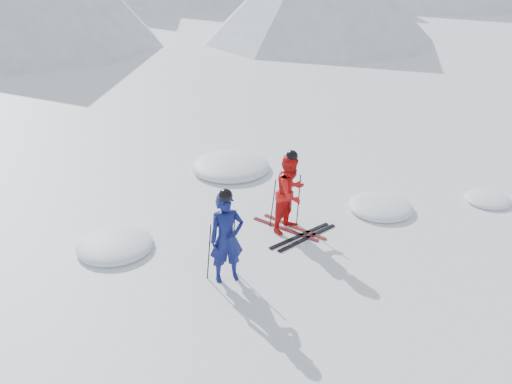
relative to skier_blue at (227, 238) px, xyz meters
name	(u,v)px	position (x,y,z in m)	size (l,w,h in m)	color
ground	(346,227)	(3.20, 0.62, -0.89)	(160.00, 160.00, 0.00)	white
skier_blue	(227,238)	(0.00, 0.00, 0.00)	(0.65, 0.43, 1.79)	#0E1555
skier_red	(291,193)	(2.03, 1.14, -0.01)	(0.86, 0.67, 1.76)	red
pole_blue_left	(209,252)	(-0.30, 0.15, -0.30)	(0.02, 0.02, 1.19)	black
pole_blue_right	(234,243)	(0.25, 0.25, -0.30)	(0.02, 0.02, 1.19)	black
pole_red_left	(273,203)	(1.73, 1.39, -0.31)	(0.02, 0.02, 1.17)	black
pole_red_right	(299,200)	(2.33, 1.29, -0.31)	(0.02, 0.02, 1.17)	black
ski_worn_left	(285,229)	(1.91, 1.14, -0.88)	(0.09, 1.70, 0.03)	black
ski_worn_right	(294,227)	(2.15, 1.14, -0.88)	(0.09, 1.70, 0.03)	black
ski_loose_a	(300,236)	(2.05, 0.74, -0.88)	(0.09, 1.70, 0.03)	black
ski_loose_b	(307,238)	(2.15, 0.59, -0.88)	(0.09, 1.70, 0.03)	black
snow_lumps	(254,193)	(2.14, 3.13, -0.89)	(10.04, 6.26, 0.47)	white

